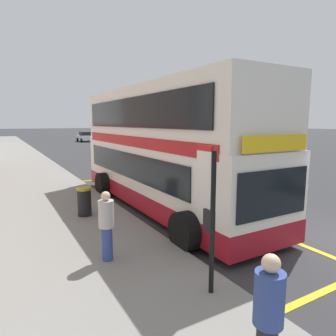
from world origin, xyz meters
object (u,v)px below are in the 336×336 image
at_px(parked_car_silver_kerbside, 112,145).
at_px(pedestrian_further_back, 268,317).
at_px(bus_stop_sign, 210,207).
at_px(parked_car_white_distant, 85,137).
at_px(parked_car_teal_ahead, 155,148).
at_px(pedestrian_waiting_near_sign, 107,224).
at_px(litter_bin, 84,201).
at_px(double_decker_bus, 162,153).

bearing_deg(parked_car_silver_kerbside, pedestrian_further_back, 76.90).
bearing_deg(pedestrian_further_back, bus_stop_sign, 71.16).
bearing_deg(parked_car_white_distant, parked_car_teal_ahead, -90.91).
bearing_deg(parked_car_teal_ahead, pedestrian_waiting_near_sign, 57.86).
distance_m(pedestrian_waiting_near_sign, litter_bin, 3.52).
distance_m(parked_car_silver_kerbside, parked_car_white_distant, 19.57).
bearing_deg(double_decker_bus, litter_bin, -178.95).
bearing_deg(double_decker_bus, parked_car_white_distant, 79.51).
bearing_deg(pedestrian_further_back, parked_car_white_distant, 77.92).
distance_m(bus_stop_sign, parked_car_silver_kerbside, 27.21).
bearing_deg(parked_car_teal_ahead, parked_car_silver_kerbside, -68.54).
distance_m(parked_car_white_distant, pedestrian_waiting_near_sign, 44.86).
relative_size(double_decker_bus, pedestrian_waiting_near_sign, 6.66).
distance_m(double_decker_bus, parked_car_teal_ahead, 17.05).
bearing_deg(pedestrian_further_back, litter_bin, 91.22).
distance_m(double_decker_bus, pedestrian_waiting_near_sign, 4.97).
height_order(double_decker_bus, parked_car_teal_ahead, double_decker_bus).
bearing_deg(pedestrian_waiting_near_sign, parked_car_teal_ahead, 59.95).
bearing_deg(bus_stop_sign, double_decker_bus, 69.40).
xyz_separation_m(double_decker_bus, litter_bin, (-2.93, -0.05, -1.45)).
bearing_deg(parked_car_silver_kerbside, parked_car_teal_ahead, 116.30).
bearing_deg(parked_car_silver_kerbside, pedestrian_waiting_near_sign, 73.26).
height_order(double_decker_bus, parked_car_silver_kerbside, double_decker_bus).
height_order(parked_car_white_distant, litter_bin, parked_car_white_distant).
bearing_deg(parked_car_white_distant, double_decker_bus, -101.70).
height_order(double_decker_bus, litter_bin, double_decker_bus).
height_order(bus_stop_sign, parked_car_white_distant, bus_stop_sign).
height_order(parked_car_silver_kerbside, pedestrian_further_back, pedestrian_further_back).
bearing_deg(pedestrian_waiting_near_sign, parked_car_white_distant, 76.16).
xyz_separation_m(pedestrian_waiting_near_sign, pedestrian_further_back, (0.55, -4.01, 0.03)).
bearing_deg(bus_stop_sign, parked_car_silver_kerbside, 74.39).
height_order(bus_stop_sign, parked_car_silver_kerbside, bus_stop_sign).
xyz_separation_m(bus_stop_sign, litter_bin, (-0.82, 5.56, -1.09)).
bearing_deg(double_decker_bus, parked_car_silver_kerbside, 75.79).
distance_m(parked_car_teal_ahead, litter_bin, 18.53).
distance_m(parked_car_white_distant, pedestrian_further_back, 48.65).
xyz_separation_m(parked_car_white_distant, litter_bin, (-10.34, -40.08, -0.19)).
xyz_separation_m(double_decker_bus, bus_stop_sign, (-2.11, -5.62, -0.36)).
xyz_separation_m(bus_stop_sign, parked_car_teal_ahead, (9.65, 20.85, -0.90)).
bearing_deg(bus_stop_sign, parked_car_white_distant, 78.22).
bearing_deg(parked_car_silver_kerbside, parked_car_white_distant, -93.72).
xyz_separation_m(parked_car_teal_ahead, litter_bin, (-10.47, -15.29, -0.19)).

